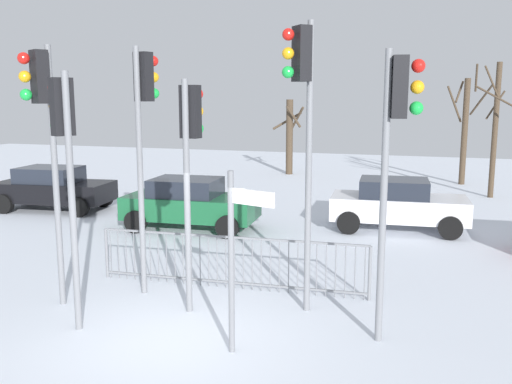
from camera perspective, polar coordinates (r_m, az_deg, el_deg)
ground_plane at (r=9.11m, az=-8.40°, el=-14.82°), size 60.00×60.00×0.00m
traffic_light_mid_right at (r=9.41m, az=4.82°, el=9.10°), size 0.48×0.46×5.03m
traffic_light_foreground_right at (r=8.42m, az=14.25°, el=6.05°), size 0.57×0.35×4.46m
traffic_light_rear_right at (r=9.26m, az=-19.13°, el=4.81°), size 0.52×0.42×4.17m
traffic_light_rear_left at (r=10.66m, az=-11.48°, el=7.75°), size 0.37×0.55×4.70m
traffic_light_mid_left at (r=10.33m, az=-21.05°, el=7.12°), size 0.42×0.51×4.66m
traffic_light_foreground_left at (r=9.61m, az=-6.76°, el=5.01°), size 0.34×0.57×4.08m
direction_sign_post at (r=8.06m, az=-2.19°, el=-6.28°), size 0.76×0.28×2.74m
pedestrian_guard_railing at (r=11.08m, az=-2.68°, el=-7.17°), size 5.51×0.40×1.07m
car_white_near at (r=16.38m, az=14.37°, el=-1.15°), size 3.92×2.17×1.47m
car_green_far at (r=16.12m, az=-6.83°, el=-1.09°), size 3.92×2.16×1.47m
car_black_mid at (r=19.87m, az=-20.16°, el=0.42°), size 3.97×2.29×1.47m
bare_tree_left at (r=22.69m, az=23.41°, el=6.11°), size 1.44×1.21×5.07m
bare_tree_centre at (r=27.51m, az=3.51°, el=5.90°), size 1.73×1.63×3.68m
bare_tree_right at (r=25.78m, az=20.75°, el=6.31°), size 1.88×1.87×5.17m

